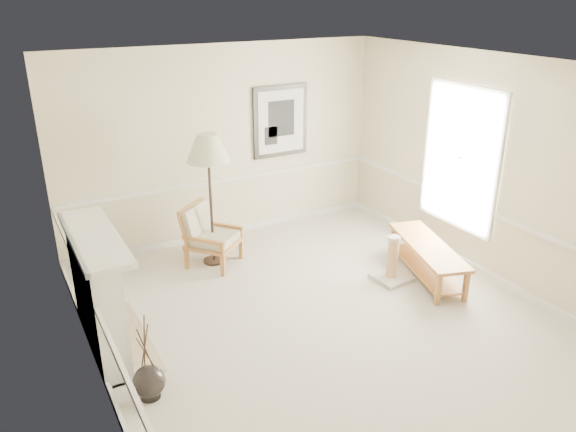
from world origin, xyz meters
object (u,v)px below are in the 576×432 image
object	(u,v)px
armchair	(207,233)
floor_lamp	(208,152)
scratching_post	(392,266)
bench	(427,255)
floor_vase	(149,382)

from	to	relation	value
armchair	floor_lamp	size ratio (longest dim) A/B	0.50
scratching_post	armchair	bearing A→B (deg)	139.52
bench	floor_lamp	bearing A→B (deg)	143.13
floor_lamp	scratching_post	distance (m)	2.86
floor_vase	scratching_post	xyz separation A→B (m)	(3.47, 0.73, 0.03)
armchair	scratching_post	xyz separation A→B (m)	(1.94, -1.66, -0.26)
floor_lamp	scratching_post	bearing A→B (deg)	-41.28
armchair	scratching_post	bearing A→B (deg)	-80.34
floor_vase	scratching_post	size ratio (longest dim) A/B	1.44
armchair	scratching_post	world-z (taller)	armchair
floor_lamp	bench	world-z (taller)	floor_lamp
floor_lamp	bench	distance (m)	3.22
floor_lamp	armchair	bearing A→B (deg)	167.46
armchair	bench	world-z (taller)	armchair
floor_vase	scratching_post	bearing A→B (deg)	11.92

